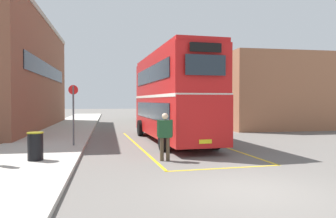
{
  "coord_description": "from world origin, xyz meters",
  "views": [
    {
      "loc": [
        -3.43,
        -7.39,
        2.22
      ],
      "look_at": [
        0.05,
        11.32,
        1.73
      ],
      "focal_mm": 34.47,
      "sensor_mm": 36.0,
      "label": 1
    }
  ],
  "objects_px": {
    "double_decker_bus": "(172,95)",
    "pedestrian_boarding": "(165,133)",
    "bus_stop_sign": "(73,109)",
    "single_deck_bus": "(159,106)",
    "litter_bin": "(35,146)"
  },
  "relations": [
    {
      "from": "double_decker_bus",
      "to": "litter_bin",
      "type": "distance_m",
      "value": 8.14
    },
    {
      "from": "double_decker_bus",
      "to": "bus_stop_sign",
      "type": "height_order",
      "value": "double_decker_bus"
    },
    {
      "from": "litter_bin",
      "to": "bus_stop_sign",
      "type": "xyz_separation_m",
      "value": [
        0.91,
        3.66,
        1.19
      ]
    },
    {
      "from": "double_decker_bus",
      "to": "bus_stop_sign",
      "type": "distance_m",
      "value": 5.29
    },
    {
      "from": "litter_bin",
      "to": "pedestrian_boarding",
      "type": "bearing_deg",
      "value": -2.42
    },
    {
      "from": "pedestrian_boarding",
      "to": "single_deck_bus",
      "type": "bearing_deg",
      "value": 81.48
    },
    {
      "from": "pedestrian_boarding",
      "to": "bus_stop_sign",
      "type": "distance_m",
      "value": 5.36
    },
    {
      "from": "double_decker_bus",
      "to": "pedestrian_boarding",
      "type": "xyz_separation_m",
      "value": [
        -1.35,
        -5.48,
        -1.48
      ]
    },
    {
      "from": "bus_stop_sign",
      "to": "double_decker_bus",
      "type": "bearing_deg",
      "value": 18.05
    },
    {
      "from": "litter_bin",
      "to": "double_decker_bus",
      "type": "bearing_deg",
      "value": 41.83
    },
    {
      "from": "single_deck_bus",
      "to": "bus_stop_sign",
      "type": "relative_size",
      "value": 3.27
    },
    {
      "from": "pedestrian_boarding",
      "to": "litter_bin",
      "type": "bearing_deg",
      "value": 177.58
    },
    {
      "from": "single_deck_bus",
      "to": "litter_bin",
      "type": "bearing_deg",
      "value": -108.71
    },
    {
      "from": "bus_stop_sign",
      "to": "litter_bin",
      "type": "bearing_deg",
      "value": -104.01
    },
    {
      "from": "pedestrian_boarding",
      "to": "litter_bin",
      "type": "xyz_separation_m",
      "value": [
        -4.56,
        0.19,
        -0.4
      ]
    }
  ]
}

